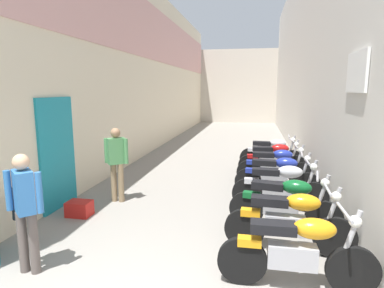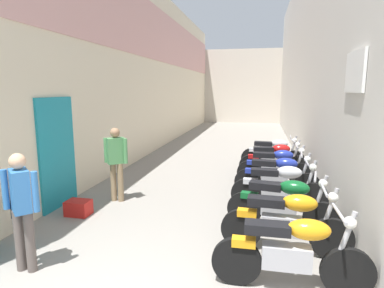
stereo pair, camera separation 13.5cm
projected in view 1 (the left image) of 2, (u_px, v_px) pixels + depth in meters
name	position (u px, v px, depth m)	size (l,w,h in m)	color
ground_plane	(218.00, 160.00, 10.80)	(36.77, 36.77, 0.00)	gray
building_left	(153.00, 70.00, 12.70)	(0.45, 20.77, 6.14)	beige
building_right	(303.00, 57.00, 11.61)	(0.45, 20.77, 7.01)	beige
building_far_end	(239.00, 87.00, 23.33)	(8.29, 2.00, 5.10)	beige
motorcycle_nearest	(298.00, 250.00, 3.72)	(1.85, 0.58, 1.04)	black
motorcycle_second	(290.00, 220.00, 4.58)	(1.85, 0.58, 1.04)	black
motorcycle_third	(285.00, 202.00, 5.29)	(1.83, 0.58, 1.04)	black
motorcycle_fourth	(280.00, 185.00, 6.23)	(1.85, 0.58, 1.04)	black
motorcycle_fifth	(277.00, 175.00, 6.98)	(1.85, 0.58, 1.04)	black
motorcycle_sixth	(275.00, 165.00, 7.85)	(1.85, 0.58, 1.04)	black
motorcycle_seventh	(273.00, 159.00, 8.63)	(1.85, 0.58, 1.04)	black
motorcycle_eighth	(271.00, 152.00, 9.46)	(1.85, 0.58, 1.04)	black
pedestrian_by_doorway	(25.00, 205.00, 4.01)	(0.52, 0.38, 1.57)	#564C47
pedestrian_mid_alley	(116.00, 159.00, 6.64)	(0.52, 0.37, 1.57)	#8C7251
plastic_crate	(79.00, 209.00, 5.99)	(0.44, 0.32, 0.28)	red
umbrella_leaning	(15.00, 202.00, 4.80)	(0.20, 0.35, 0.97)	#4C4C4C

